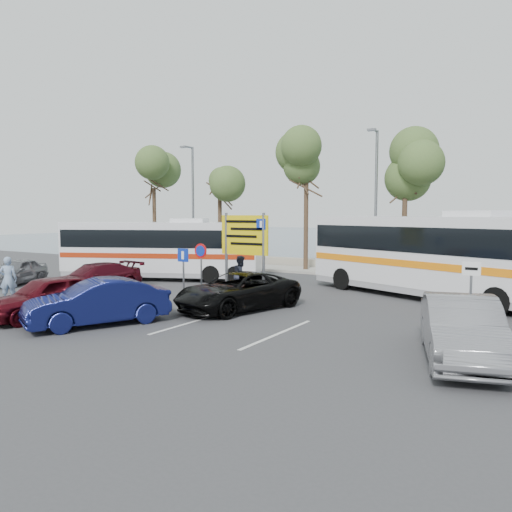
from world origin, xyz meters
The scene contains 25 objects.
ground centered at (0.00, 0.00, 0.00)m, with size 120.00×120.00×0.00m, color #37373A.
kerb_strip centered at (0.00, 14.00, 0.07)m, with size 44.00×2.40×0.15m, color #9C988E.
seawall centered at (0.00, 16.00, 0.30)m, with size 48.00×0.80×0.60m, color gray.
sea centered at (0.00, 60.00, 0.01)m, with size 140.00×140.00×0.00m, color #465A71.
tree_far_left centered at (-14.00, 14.00, 6.33)m, with size 3.20×3.20×7.60m.
tree_left centered at (-8.00, 14.00, 6.00)m, with size 3.20×3.20×7.20m.
tree_mid centered at (-1.50, 14.00, 6.65)m, with size 3.20×3.20×8.00m.
tree_right centered at (4.50, 14.00, 6.17)m, with size 3.20×3.20×7.40m.
street_lamp_left centered at (-10.00, 13.52, 4.60)m, with size 0.45×1.15×8.01m.
street_lamp_right centered at (3.00, 13.52, 4.60)m, with size 0.45×1.15×8.01m.
direction_sign centered at (1.00, 3.20, 2.43)m, with size 2.20×0.12×3.60m.
sign_no_stop centered at (-0.60, 2.38, 1.58)m, with size 0.60×0.08×2.35m.
sign_parking centered at (-0.20, 0.79, 1.47)m, with size 0.50×0.07×2.25m.
sign_taxi centered at (9.80, 1.49, 1.42)m, with size 0.50×0.07×2.20m.
lane_markings centered at (-1.14, -1.00, 0.00)m, with size 12.02×4.20×0.01m, color silver, non-canonical shape.
coach_bus_left centered at (-6.50, 6.50, 1.54)m, with size 10.67×6.27×3.32m.
coach_bus_right centered at (7.50, 7.71, 1.71)m, with size 11.87×6.84×3.68m.
car_silver_a centered at (-11.50, 1.25, 0.65)m, with size 1.53×3.80×1.29m, color slate.
car_blue centered at (-0.60, -2.98, 0.73)m, with size 1.56×4.46×1.47m, color #10164E.
car_maroon centered at (-6.00, 1.50, 0.66)m, with size 1.84×4.53×1.32m, color #470B16.
car_red centered at (-3.00, -3.06, 0.72)m, with size 1.71×4.25×1.45m, color #4F0B14.
suv_black centered at (1.80, 1.50, 0.70)m, with size 2.31×5.01×1.39m, color black.
car_silver_b centered at (10.00, -1.07, 0.78)m, with size 1.65×4.72×1.56m, color gray.
pedestrian_near centered at (-7.15, -1.90, 0.92)m, with size 0.67×0.44×1.83m, color #7C94B5.
pedestrian_far centered at (0.00, 4.46, 0.86)m, with size 0.84×0.65×1.73m, color #2E3146.
Camera 1 is at (11.96, -13.72, 3.54)m, focal length 35.00 mm.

